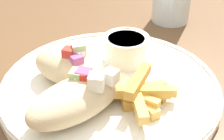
{
  "coord_description": "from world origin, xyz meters",
  "views": [
    {
      "loc": [
        -0.1,
        -0.32,
        0.96
      ],
      "look_at": [
        0.0,
        0.01,
        0.74
      ],
      "focal_mm": 50.0,
      "sensor_mm": 36.0,
      "label": 1
    }
  ],
  "objects_px": {
    "plate": "(112,85)",
    "fries_pile": "(137,92)",
    "pita_sandwich_near": "(77,98)",
    "pita_sandwich_far": "(69,65)",
    "sauce_ramekin": "(126,47)"
  },
  "relations": [
    {
      "from": "pita_sandwich_near",
      "to": "fries_pile",
      "type": "bearing_deg",
      "value": -21.1
    },
    {
      "from": "pita_sandwich_near",
      "to": "pita_sandwich_far",
      "type": "height_order",
      "value": "pita_sandwich_far"
    },
    {
      "from": "plate",
      "to": "fries_pile",
      "type": "xyz_separation_m",
      "value": [
        0.02,
        -0.05,
        0.02
      ]
    },
    {
      "from": "plate",
      "to": "fries_pile",
      "type": "bearing_deg",
      "value": -67.57
    },
    {
      "from": "pita_sandwich_near",
      "to": "fries_pile",
      "type": "distance_m",
      "value": 0.08
    },
    {
      "from": "plate",
      "to": "pita_sandwich_far",
      "type": "distance_m",
      "value": 0.07
    },
    {
      "from": "pita_sandwich_far",
      "to": "sauce_ramekin",
      "type": "xyz_separation_m",
      "value": [
        0.09,
        0.03,
        -0.0
      ]
    },
    {
      "from": "pita_sandwich_far",
      "to": "pita_sandwich_near",
      "type": "bearing_deg",
      "value": -49.5
    },
    {
      "from": "pita_sandwich_far",
      "to": "fries_pile",
      "type": "xyz_separation_m",
      "value": [
        0.07,
        -0.07,
        -0.01
      ]
    },
    {
      "from": "pita_sandwich_near",
      "to": "sauce_ramekin",
      "type": "bearing_deg",
      "value": 21.52
    },
    {
      "from": "fries_pile",
      "to": "pita_sandwich_near",
      "type": "bearing_deg",
      "value": -176.68
    },
    {
      "from": "pita_sandwich_far",
      "to": "fries_pile",
      "type": "relative_size",
      "value": 1.05
    },
    {
      "from": "pita_sandwich_far",
      "to": "plate",
      "type": "bearing_deg",
      "value": 21.34
    },
    {
      "from": "pita_sandwich_near",
      "to": "pita_sandwich_far",
      "type": "distance_m",
      "value": 0.07
    },
    {
      "from": "plate",
      "to": "pita_sandwich_far",
      "type": "bearing_deg",
      "value": 156.9
    }
  ]
}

